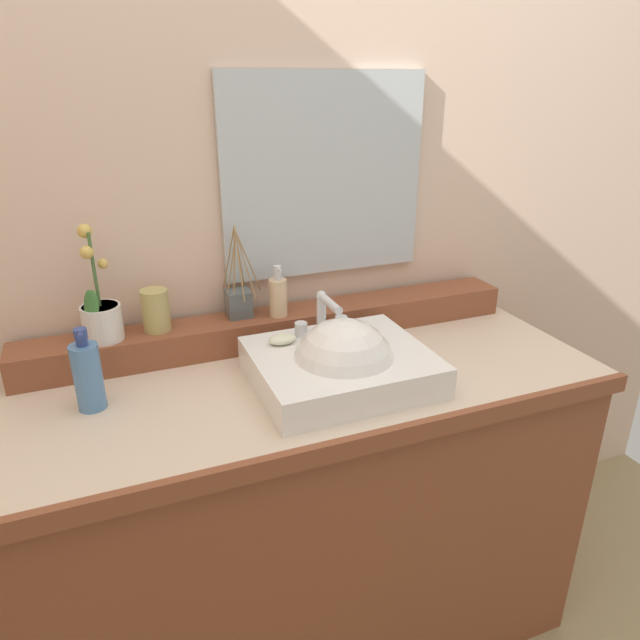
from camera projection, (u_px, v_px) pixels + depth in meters
name	position (u px, v px, depth m)	size (l,w,h in m)	color
floor	(311.00, 639.00, 1.78)	(3.24, 3.76, 0.10)	tan
wall_back	(256.00, 167.00, 1.60)	(3.24, 0.20, 2.65)	beige
vanity_cabinet	(309.00, 514.00, 1.59)	(1.45, 0.60, 0.88)	brown
back_ledge	(280.00, 326.00, 1.60)	(1.37, 0.12, 0.08)	brown
sink_basin	(342.00, 368.00, 1.37)	(0.41, 0.35, 0.27)	white
soap_bar	(282.00, 339.00, 1.41)	(0.07, 0.04, 0.02)	beige
potted_plant	(101.00, 314.00, 1.40)	(0.10, 0.10, 0.29)	silver
soap_dispenser	(278.00, 296.00, 1.54)	(0.05, 0.05, 0.14)	beige
tumbler_cup	(156.00, 310.00, 1.45)	(0.07, 0.07, 0.11)	tan
reed_diffuser	(238.00, 301.00, 1.55)	(0.10, 0.11, 0.25)	#4E5556
lotion_bottle	(88.00, 375.00, 1.25)	(0.06, 0.06, 0.19)	#5080B4
mirror	(325.00, 176.00, 1.56)	(0.58, 0.02, 0.54)	silver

